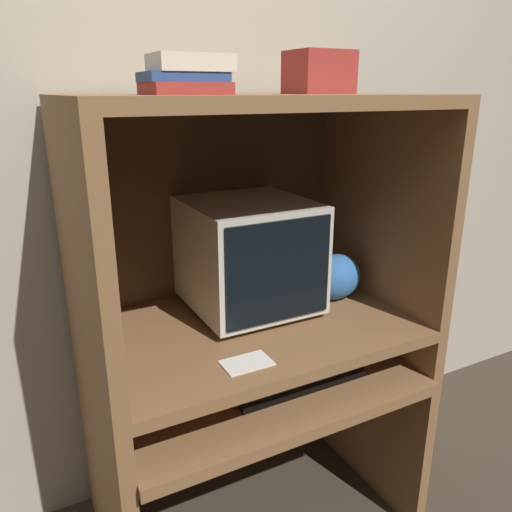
# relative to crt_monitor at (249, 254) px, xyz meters

# --- Properties ---
(wall_back) EXTENTS (6.00, 0.06, 2.60)m
(wall_back) POSITION_rel_crt_monitor_xyz_m (-0.04, 0.28, 0.34)
(wall_back) COLOR #B2A893
(wall_back) RESTS_ON ground_plane
(desk_base) EXTENTS (1.01, 0.68, 0.61)m
(desk_base) POSITION_rel_crt_monitor_xyz_m (-0.04, -0.15, -0.57)
(desk_base) COLOR brown
(desk_base) RESTS_ON ground_plane
(desk_monitor_shelf) EXTENTS (1.01, 0.65, 0.16)m
(desk_monitor_shelf) POSITION_rel_crt_monitor_xyz_m (-0.04, -0.10, -0.22)
(desk_monitor_shelf) COLOR brown
(desk_monitor_shelf) RESTS_ON desk_base
(hutch_upper) EXTENTS (1.01, 0.65, 0.68)m
(hutch_upper) POSITION_rel_crt_monitor_xyz_m (-0.04, -0.07, 0.26)
(hutch_upper) COLOR brown
(hutch_upper) RESTS_ON desk_monitor_shelf
(crt_monitor) EXTENTS (0.38, 0.40, 0.36)m
(crt_monitor) POSITION_rel_crt_monitor_xyz_m (0.00, 0.00, 0.00)
(crt_monitor) COLOR beige
(crt_monitor) RESTS_ON desk_monitor_shelf
(keyboard) EXTENTS (0.43, 0.16, 0.03)m
(keyboard) POSITION_rel_crt_monitor_xyz_m (0.04, -0.23, -0.34)
(keyboard) COLOR black
(keyboard) RESTS_ON desk_base
(mouse) EXTENTS (0.07, 0.05, 0.03)m
(mouse) POSITION_rel_crt_monitor_xyz_m (0.33, -0.23, -0.34)
(mouse) COLOR #B7B7B7
(mouse) RESTS_ON desk_base
(snack_bag) EXTENTS (0.19, 0.14, 0.16)m
(snack_bag) POSITION_rel_crt_monitor_xyz_m (0.30, -0.06, -0.11)
(snack_bag) COLOR #336BB7
(snack_bag) RESTS_ON desk_monitor_shelf
(book_stack) EXTENTS (0.20, 0.16, 0.09)m
(book_stack) POSITION_rel_crt_monitor_xyz_m (-0.26, -0.21, 0.54)
(book_stack) COLOR maroon
(book_stack) RESTS_ON hutch_upper
(paper_card) EXTENTS (0.13, 0.09, 0.00)m
(paper_card) POSITION_rel_crt_monitor_xyz_m (-0.17, -0.32, -0.19)
(paper_card) COLOR white
(paper_card) RESTS_ON desk_monitor_shelf
(storage_box) EXTENTS (0.17, 0.14, 0.12)m
(storage_box) POSITION_rel_crt_monitor_xyz_m (0.18, -0.09, 0.55)
(storage_box) COLOR maroon
(storage_box) RESTS_ON hutch_upper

